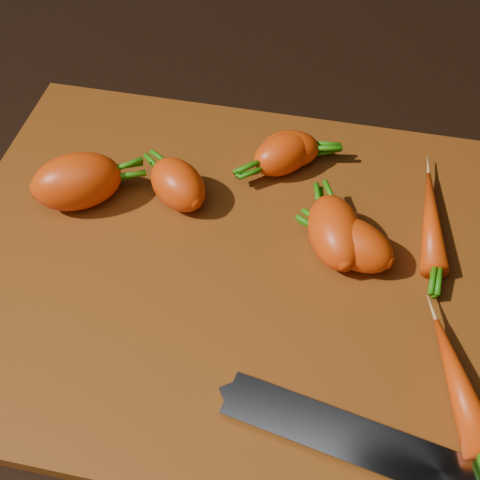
# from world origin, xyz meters

# --- Properties ---
(ground) EXTENTS (2.00, 2.00, 0.01)m
(ground) POSITION_xyz_m (0.00, 0.00, -0.01)
(ground) COLOR black
(cutting_board) EXTENTS (0.50, 0.40, 0.01)m
(cutting_board) POSITION_xyz_m (0.00, 0.00, 0.01)
(cutting_board) COLOR #6F320A
(cutting_board) RESTS_ON ground
(carrot_0) EXTENTS (0.09, 0.08, 0.05)m
(carrot_0) POSITION_xyz_m (-0.15, 0.04, 0.04)
(carrot_0) COLOR #D93E0B
(carrot_0) RESTS_ON cutting_board
(carrot_1) EXTENTS (0.07, 0.07, 0.04)m
(carrot_1) POSITION_xyz_m (-0.07, 0.06, 0.03)
(carrot_1) COLOR #D93E0B
(carrot_1) RESTS_ON cutting_board
(carrot_2) EXTENTS (0.07, 0.09, 0.04)m
(carrot_2) POSITION_xyz_m (0.08, 0.03, 0.03)
(carrot_2) COLOR #D93E0B
(carrot_2) RESTS_ON cutting_board
(carrot_3) EXTENTS (0.07, 0.07, 0.04)m
(carrot_3) POSITION_xyz_m (0.02, 0.12, 0.03)
(carrot_3) COLOR #D93E0B
(carrot_3) RESTS_ON cutting_board
(carrot_4) EXTENTS (0.06, 0.05, 0.04)m
(carrot_4) POSITION_xyz_m (0.02, 0.13, 0.03)
(carrot_4) COLOR #D93E0B
(carrot_4) RESTS_ON cutting_board
(carrot_5) EXTENTS (0.08, 0.07, 0.04)m
(carrot_5) POSITION_xyz_m (0.09, 0.02, 0.03)
(carrot_5) COLOR #D93E0B
(carrot_5) RESTS_ON cutting_board
(carrot_6) EXTENTS (0.03, 0.11, 0.02)m
(carrot_6) POSITION_xyz_m (0.16, 0.07, 0.02)
(carrot_6) COLOR #D93E0B
(carrot_6) RESTS_ON cutting_board
(carrot_7) EXTENTS (0.06, 0.11, 0.03)m
(carrot_7) POSITION_xyz_m (0.18, -0.08, 0.03)
(carrot_7) COLOR #D93E0B
(carrot_7) RESTS_ON cutting_board
(knife) EXTENTS (0.31, 0.08, 0.02)m
(knife) POSITION_xyz_m (0.13, -0.14, 0.02)
(knife) COLOR gray
(knife) RESTS_ON cutting_board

